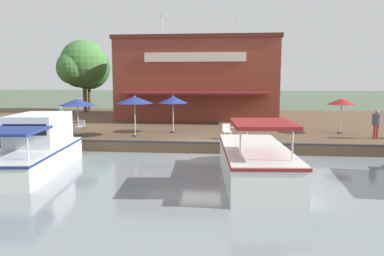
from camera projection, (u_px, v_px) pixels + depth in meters
ground_plane at (205, 155)px, 19.58m from camera, size 220.00×220.00×0.00m
quay_deck at (214, 124)px, 30.39m from camera, size 22.00×56.00×0.60m
quay_edge_fender at (206, 143)px, 19.59m from camera, size 0.20×50.40×0.10m
waterfront_restaurant at (199, 79)px, 32.98m from camera, size 10.25×13.31×8.94m
patio_umbrella_back_row at (77, 102)px, 21.95m from camera, size 2.16×2.16×2.24m
patio_umbrella_mid_patio_right at (342, 102)px, 23.09m from camera, size 1.76×1.76×2.21m
patio_umbrella_by_entrance at (135, 100)px, 21.88m from camera, size 2.13×2.13×2.40m
patio_umbrella_mid_patio_left at (173, 100)px, 23.41m from camera, size 1.83×1.83×2.33m
cafe_chair_facing_river at (244, 128)px, 22.15m from camera, size 0.45×0.45×0.85m
cafe_chair_far_corner_seat at (227, 130)px, 21.12m from camera, size 0.55×0.55×0.85m
cafe_chair_mid_patio at (81, 126)px, 23.06m from camera, size 0.48×0.48×0.85m
person_near_entrance at (377, 121)px, 21.05m from camera, size 0.47×0.47×1.65m
person_mid_patio at (60, 116)px, 24.07m from camera, size 0.46×0.46×1.64m
motorboat_fourth_along at (252, 158)px, 15.06m from camera, size 7.91×2.92×2.46m
motorboat_far_downstream at (38, 148)px, 16.57m from camera, size 7.66×3.30×2.34m
tree_downstream_bank at (86, 69)px, 39.34m from camera, size 4.80×4.57×6.81m
tree_behind_restaurant at (81, 65)px, 37.75m from camera, size 4.99×4.75×7.30m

